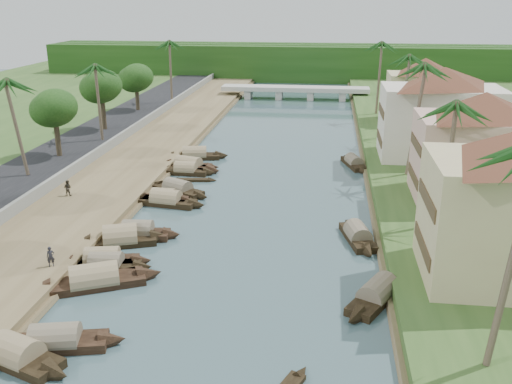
# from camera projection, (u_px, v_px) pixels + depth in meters

# --- Properties ---
(ground) EXTENTS (220.00, 220.00, 0.00)m
(ground) POSITION_uv_depth(u_px,v_px,m) (234.00, 265.00, 41.98)
(ground) COLOR #3C565B
(ground) RESTS_ON ground
(left_bank) EXTENTS (10.00, 180.00, 0.80)m
(left_bank) POSITION_uv_depth(u_px,v_px,m) (120.00, 173.00, 62.52)
(left_bank) COLOR brown
(left_bank) RESTS_ON ground
(right_bank) EXTENTS (16.00, 180.00, 1.20)m
(right_bank) POSITION_uv_depth(u_px,v_px,m) (449.00, 183.00, 58.27)
(right_bank) COLOR #2C4A1D
(right_bank) RESTS_ON ground
(road) EXTENTS (8.00, 180.00, 1.40)m
(road) POSITION_uv_depth(u_px,v_px,m) (46.00, 167.00, 63.44)
(road) COLOR black
(road) RESTS_ON ground
(retaining_wall) EXTENTS (0.40, 180.00, 1.10)m
(retaining_wall) POSITION_uv_depth(u_px,v_px,m) (82.00, 163.00, 62.71)
(retaining_wall) COLOR gray
(retaining_wall) RESTS_ON left_bank
(treeline) EXTENTS (120.00, 14.00, 8.00)m
(treeline) POSITION_uv_depth(u_px,v_px,m) (303.00, 62.00, 134.48)
(treeline) COLOR #173B10
(treeline) RESTS_ON ground
(bridge) EXTENTS (28.00, 4.00, 2.40)m
(bridge) POSITION_uv_depth(u_px,v_px,m) (295.00, 90.00, 108.96)
(bridge) COLOR #AFAEA4
(bridge) RESTS_ON ground
(building_mid) EXTENTS (14.11, 14.11, 9.70)m
(building_mid) POSITION_uv_depth(u_px,v_px,m) (480.00, 146.00, 50.73)
(building_mid) COLOR #CA9A8F
(building_mid) RESTS_ON right_bank
(building_far) EXTENTS (15.59, 15.59, 10.20)m
(building_far) POSITION_uv_depth(u_px,v_px,m) (441.00, 112.00, 63.90)
(building_far) COLOR silver
(building_far) RESTS_ON right_bank
(building_distant) EXTENTS (12.62, 12.62, 9.20)m
(building_distant) POSITION_uv_depth(u_px,v_px,m) (423.00, 90.00, 82.70)
(building_distant) COLOR #C2B982
(building_distant) RESTS_ON right_bank
(sampan_0) EXTENTS (8.09, 3.29, 2.10)m
(sampan_0) POSITION_uv_depth(u_px,v_px,m) (56.00, 341.00, 31.91)
(sampan_0) COLOR black
(sampan_0) RESTS_ON ground
(sampan_1) EXTENTS (7.69, 4.25, 2.25)m
(sampan_1) POSITION_uv_depth(u_px,v_px,m) (17.00, 356.00, 30.62)
(sampan_1) COLOR black
(sampan_1) RESTS_ON ground
(sampan_2) EXTENTS (9.26, 5.75, 2.44)m
(sampan_2) POSITION_uv_depth(u_px,v_px,m) (95.00, 281.00, 38.68)
(sampan_2) COLOR black
(sampan_2) RESTS_ON ground
(sampan_3) EXTENTS (6.89, 1.83, 1.89)m
(sampan_3) POSITION_uv_depth(u_px,v_px,m) (106.00, 265.00, 41.07)
(sampan_3) COLOR black
(sampan_3) RESTS_ON ground
(sampan_4) EXTENTS (7.43, 2.99, 2.09)m
(sampan_4) POSITION_uv_depth(u_px,v_px,m) (103.00, 261.00, 41.61)
(sampan_4) COLOR black
(sampan_4) RESTS_ON ground
(sampan_5) EXTENTS (7.98, 4.46, 2.46)m
(sampan_5) POSITION_uv_depth(u_px,v_px,m) (121.00, 239.00, 45.27)
(sampan_5) COLOR black
(sampan_5) RESTS_ON ground
(sampan_6) EXTENTS (7.26, 2.25, 2.15)m
(sampan_6) POSITION_uv_depth(u_px,v_px,m) (138.00, 233.00, 46.52)
(sampan_6) COLOR black
(sampan_6) RESTS_ON ground
(sampan_7) EXTENTS (8.13, 2.78, 2.14)m
(sampan_7) POSITION_uv_depth(u_px,v_px,m) (166.00, 201.00, 53.84)
(sampan_7) COLOR black
(sampan_7) RESTS_ON ground
(sampan_8) EXTENTS (6.52, 1.97, 2.03)m
(sampan_8) POSITION_uv_depth(u_px,v_px,m) (163.00, 199.00, 54.40)
(sampan_8) COLOR black
(sampan_8) RESTS_ON ground
(sampan_9) EXTENTS (7.76, 5.17, 2.05)m
(sampan_9) POSITION_uv_depth(u_px,v_px,m) (178.00, 189.00, 57.07)
(sampan_9) COLOR black
(sampan_9) RESTS_ON ground
(sampan_10) EXTENTS (8.45, 4.19, 2.28)m
(sampan_10) POSITION_uv_depth(u_px,v_px,m) (188.00, 166.00, 64.78)
(sampan_10) COLOR black
(sampan_10) RESTS_ON ground
(sampan_11) EXTENTS (6.95, 1.94, 2.01)m
(sampan_11) POSITION_uv_depth(u_px,v_px,m) (186.00, 170.00, 63.23)
(sampan_11) COLOR black
(sampan_11) RESTS_ON ground
(sampan_12) EXTENTS (7.66, 1.97, 1.86)m
(sampan_12) POSITION_uv_depth(u_px,v_px,m) (188.00, 165.00, 65.36)
(sampan_12) COLOR black
(sampan_12) RESTS_ON ground
(sampan_13) EXTENTS (8.58, 3.37, 2.29)m
(sampan_13) POSITION_uv_depth(u_px,v_px,m) (195.00, 155.00, 69.16)
(sampan_13) COLOR black
(sampan_13) RESTS_ON ground
(sampan_14) EXTENTS (5.43, 8.30, 2.09)m
(sampan_14) POSITION_uv_depth(u_px,v_px,m) (377.00, 294.00, 36.98)
(sampan_14) COLOR black
(sampan_14) RESTS_ON ground
(sampan_15) EXTENTS (3.33, 7.72, 2.05)m
(sampan_15) POSITION_uv_depth(u_px,v_px,m) (358.00, 236.00, 45.97)
(sampan_15) COLOR black
(sampan_15) RESTS_ON ground
(sampan_16) EXTENTS (3.46, 7.43, 1.85)m
(sampan_16) POSITION_uv_depth(u_px,v_px,m) (354.00, 163.00, 66.14)
(sampan_16) COLOR black
(sampan_16) RESTS_ON ground
(canoe_1) EXTENTS (4.82, 2.31, 0.78)m
(canoe_1) POSITION_uv_depth(u_px,v_px,m) (105.00, 277.00, 39.94)
(canoe_1) COLOR black
(canoe_1) RESTS_ON ground
(canoe_2) EXTENTS (5.12, 1.40, 0.74)m
(canoe_2) POSITION_uv_depth(u_px,v_px,m) (193.00, 180.00, 60.87)
(canoe_2) COLOR black
(canoe_2) RESTS_ON ground
(palm_1) EXTENTS (3.20, 3.20, 11.36)m
(palm_1) POSITION_uv_depth(u_px,v_px,m) (456.00, 107.00, 43.12)
(palm_1) COLOR brown
(palm_1) RESTS_ON ground
(palm_2) EXTENTS (3.20, 3.20, 12.71)m
(palm_2) POSITION_uv_depth(u_px,v_px,m) (418.00, 68.00, 55.71)
(palm_2) COLOR brown
(palm_2) RESTS_ON ground
(palm_3) EXTENTS (3.20, 3.20, 11.91)m
(palm_3) POSITION_uv_depth(u_px,v_px,m) (406.00, 58.00, 72.18)
(palm_3) COLOR brown
(palm_3) RESTS_ON ground
(palm_5) EXTENTS (3.20, 3.20, 11.09)m
(palm_5) POSITION_uv_depth(u_px,v_px,m) (13.00, 83.00, 55.28)
(palm_5) COLOR brown
(palm_5) RESTS_ON ground
(palm_6) EXTENTS (3.20, 3.20, 10.84)m
(palm_6) POSITION_uv_depth(u_px,v_px,m) (96.00, 67.00, 69.68)
(palm_6) COLOR brown
(palm_6) RESTS_ON ground
(palm_7) EXTENTS (3.20, 3.20, 12.36)m
(palm_7) POSITION_uv_depth(u_px,v_px,m) (381.00, 45.00, 86.39)
(palm_7) COLOR brown
(palm_7) RESTS_ON ground
(palm_8) EXTENTS (3.20, 3.20, 11.65)m
(palm_8) POSITION_uv_depth(u_px,v_px,m) (169.00, 43.00, 95.58)
(palm_8) COLOR brown
(palm_8) RESTS_ON ground
(tree_3) EXTENTS (4.84, 4.84, 7.45)m
(tree_3) POSITION_uv_depth(u_px,v_px,m) (54.00, 109.00, 63.72)
(tree_3) COLOR #4A3D2A
(tree_3) RESTS_ON ground
(tree_4) EXTENTS (5.13, 5.13, 7.94)m
(tree_4) POSITION_uv_depth(u_px,v_px,m) (101.00, 87.00, 76.65)
(tree_4) COLOR #4A3D2A
(tree_4) RESTS_ON ground
(tree_5) EXTENTS (5.04, 5.04, 7.12)m
(tree_5) POSITION_uv_depth(u_px,v_px,m) (136.00, 79.00, 90.26)
(tree_5) COLOR #4A3D2A
(tree_5) RESTS_ON ground
(tree_6) EXTENTS (4.67, 4.67, 7.32)m
(tree_6) POSITION_uv_depth(u_px,v_px,m) (485.00, 111.00, 64.24)
(tree_6) COLOR #4A3D2A
(tree_6) RESTS_ON ground
(person_near) EXTENTS (0.64, 0.57, 1.47)m
(person_near) POSITION_uv_depth(u_px,v_px,m) (51.00, 257.00, 39.71)
(person_near) COLOR #23232A
(person_near) RESTS_ON left_bank
(person_far) EXTENTS (0.78, 0.63, 1.51)m
(person_far) POSITION_uv_depth(u_px,v_px,m) (68.00, 188.00, 53.90)
(person_far) COLOR #342D24
(person_far) RESTS_ON left_bank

